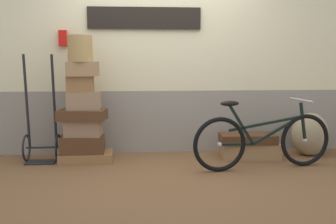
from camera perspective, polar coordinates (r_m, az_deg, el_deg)
name	(u,v)px	position (r m, az deg, el deg)	size (l,w,h in m)	color
ground	(166,169)	(4.62, -0.29, -8.38)	(8.74, 5.20, 0.06)	brown
station_building	(162,59)	(5.29, -0.86, 7.80)	(6.74, 0.74, 2.52)	gray
suitcase_0	(87,157)	(4.95, -11.80, -6.42)	(0.64, 0.37, 0.11)	olive
suitcase_1	(83,144)	(4.91, -12.35, -4.62)	(0.52, 0.33, 0.21)	#4C2D19
suitcase_2	(83,128)	(4.89, -12.23, -2.26)	(0.43, 0.27, 0.20)	#937051
suitcase_3	(82,115)	(4.84, -12.38, -0.40)	(0.56, 0.34, 0.13)	#4C2D19
suitcase_4	(84,101)	(4.85, -12.14, 1.63)	(0.40, 0.26, 0.21)	#937051
suitcase_5	(80,84)	(4.83, -12.69, 4.00)	(0.31, 0.19, 0.19)	olive
suitcase_6	(83,69)	(4.79, -12.31, 6.16)	(0.38, 0.22, 0.17)	#9E754C
suitcase_7	(250,150)	(5.12, 11.86, -5.45)	(0.72, 0.39, 0.20)	#9E754C
suitcase_8	(247,138)	(5.04, 11.52, -3.79)	(0.69, 0.35, 0.12)	#4C2D19
wicker_basket	(80,48)	(4.81, -12.70, 9.03)	(0.29, 0.29, 0.31)	#A8844C
luggage_trolley	(42,138)	(5.06, -17.95, -3.67)	(0.41, 0.39, 1.31)	black
burlap_sack	(310,134)	(5.43, 19.99, -3.05)	(0.48, 0.41, 0.56)	#9E8966
bicycle	(263,140)	(4.60, 13.68, -4.01)	(1.67, 0.46, 0.80)	black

